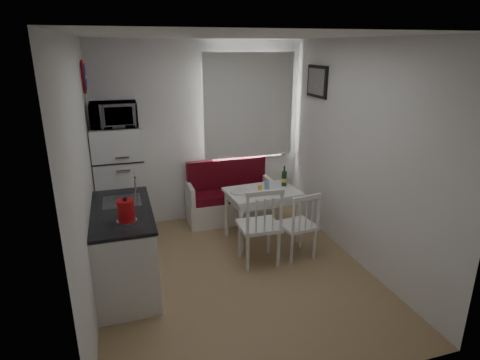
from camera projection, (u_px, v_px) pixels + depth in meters
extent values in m
cube|color=tan|center=(236.00, 274.00, 4.63)|extent=(3.00, 3.50, 0.02)
cube|color=white|center=(235.00, 36.00, 3.80)|extent=(3.00, 3.50, 0.02)
cube|color=white|center=(201.00, 134.00, 5.80)|extent=(3.00, 0.02, 2.60)
cube|color=white|center=(312.00, 240.00, 2.63)|extent=(3.00, 0.02, 2.60)
cube|color=white|center=(84.00, 180.00, 3.79)|extent=(0.02, 3.50, 2.60)
cube|color=white|center=(360.00, 156.00, 4.64)|extent=(0.02, 3.50, 2.60)
cube|color=white|center=(248.00, 109.00, 5.87)|extent=(1.22, 0.06, 1.47)
cube|color=white|center=(249.00, 106.00, 5.79)|extent=(1.35, 0.02, 1.50)
cube|color=white|center=(125.00, 250.00, 4.29)|extent=(0.60, 1.30, 0.86)
cube|color=black|center=(121.00, 211.00, 4.15)|extent=(0.62, 1.32, 0.03)
cube|color=#99999E|center=(122.00, 205.00, 4.39)|extent=(0.40, 0.40, 0.10)
cylinder|color=silver|center=(135.00, 183.00, 4.54)|extent=(0.02, 0.02, 0.26)
cylinder|color=navy|center=(85.00, 77.00, 4.84)|extent=(0.03, 0.40, 0.40)
cube|color=black|center=(317.00, 82.00, 5.39)|extent=(0.04, 0.52, 0.42)
cube|color=white|center=(230.00, 209.00, 6.01)|extent=(1.26, 0.49, 0.35)
cube|color=maroon|center=(230.00, 195.00, 5.94)|extent=(1.20, 0.45, 0.12)
cube|color=maroon|center=(226.00, 174.00, 6.02)|extent=(1.20, 0.10, 0.45)
cube|color=white|center=(262.00, 192.00, 5.28)|extent=(0.97, 0.71, 0.04)
cube|color=white|center=(262.00, 197.00, 5.31)|extent=(0.87, 0.62, 0.11)
cylinder|color=white|center=(262.00, 216.00, 5.39)|extent=(0.06, 0.06, 0.66)
cube|color=white|center=(259.00, 226.00, 4.76)|extent=(0.48, 0.46, 0.04)
cube|color=white|center=(265.00, 211.00, 4.50)|extent=(0.44, 0.06, 0.49)
cube|color=white|center=(297.00, 225.00, 4.92)|extent=(0.45, 0.44, 0.04)
cube|color=white|center=(304.00, 213.00, 4.69)|extent=(0.39, 0.09, 0.42)
cube|color=white|center=(121.00, 184.00, 5.32)|extent=(0.62, 0.62, 1.54)
imported|color=white|center=(114.00, 115.00, 4.98)|extent=(0.56, 0.38, 0.31)
cylinder|color=red|center=(126.00, 211.00, 3.79)|extent=(0.19, 0.19, 0.26)
cylinder|color=yellow|center=(260.00, 189.00, 5.20)|extent=(0.05, 0.05, 0.09)
cylinder|color=#79B4CE|center=(267.00, 185.00, 5.33)|extent=(0.06, 0.06, 0.11)
cylinder|color=white|center=(240.00, 192.00, 5.21)|extent=(0.26, 0.26, 0.02)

